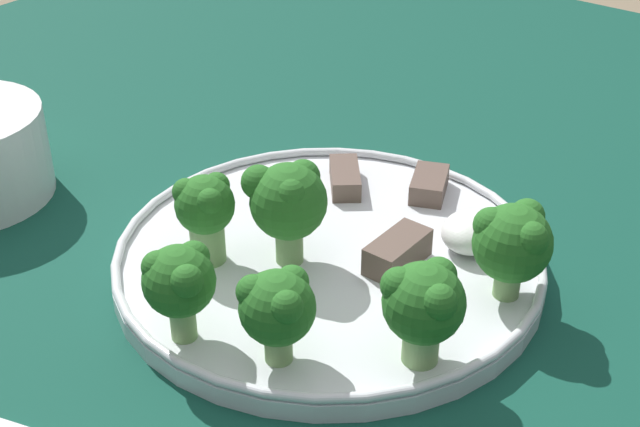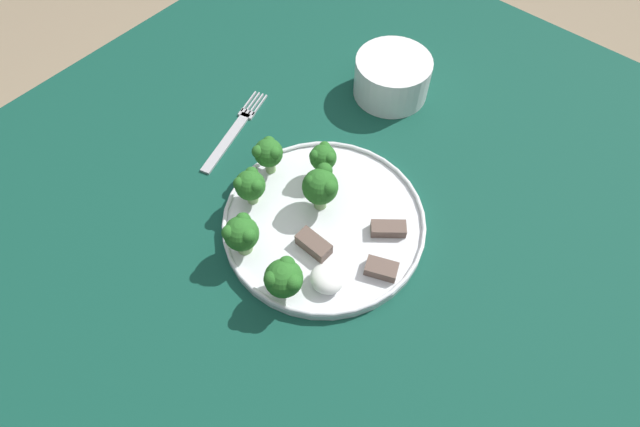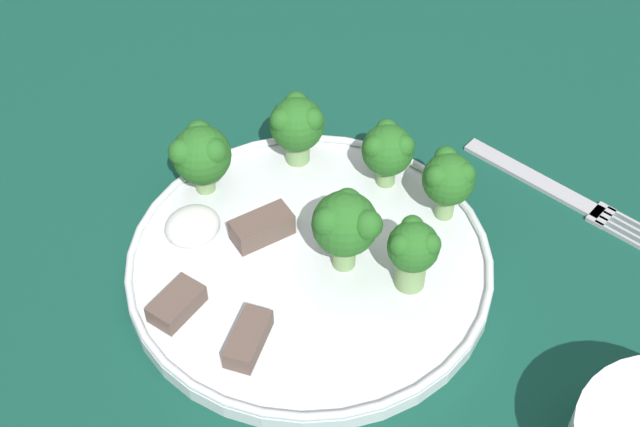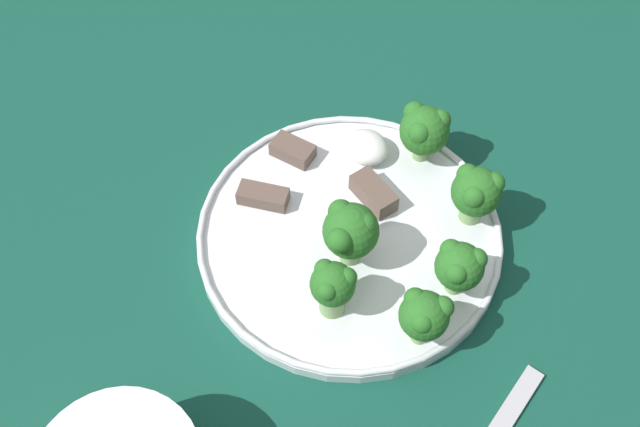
# 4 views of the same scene
# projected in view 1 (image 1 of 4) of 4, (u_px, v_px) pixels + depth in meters

# --- Properties ---
(table) EXTENTS (1.15, 1.19, 0.78)m
(table) POSITION_uv_depth(u_px,v_px,m) (336.00, 349.00, 0.66)
(table) COLOR #114738
(table) RESTS_ON ground_plane
(dinner_plate) EXTENTS (0.28, 0.28, 0.02)m
(dinner_plate) POSITION_uv_depth(u_px,v_px,m) (329.00, 258.00, 0.57)
(dinner_plate) COLOR white
(dinner_plate) RESTS_ON table
(broccoli_floret_near_rim_left) EXTENTS (0.04, 0.04, 0.06)m
(broccoli_floret_near_rim_left) POSITION_uv_depth(u_px,v_px,m) (277.00, 307.00, 0.47)
(broccoli_floret_near_rim_left) COLOR #7FA866
(broccoli_floret_near_rim_left) RESTS_ON dinner_plate
(broccoli_floret_center_left) EXTENTS (0.04, 0.04, 0.06)m
(broccoli_floret_center_left) POSITION_uv_depth(u_px,v_px,m) (181.00, 282.00, 0.48)
(broccoli_floret_center_left) COLOR #7FA866
(broccoli_floret_center_left) RESTS_ON dinner_plate
(broccoli_floret_back_left) EXTENTS (0.05, 0.05, 0.07)m
(broccoli_floret_back_left) POSITION_uv_depth(u_px,v_px,m) (282.00, 198.00, 0.55)
(broccoli_floret_back_left) COLOR #7FA866
(broccoli_floret_back_left) RESTS_ON dinner_plate
(broccoli_floret_front_left) EXTENTS (0.05, 0.05, 0.06)m
(broccoli_floret_front_left) POSITION_uv_depth(u_px,v_px,m) (514.00, 240.00, 0.52)
(broccoli_floret_front_left) COLOR #7FA866
(broccoli_floret_front_left) RESTS_ON dinner_plate
(broccoli_floret_center_back) EXTENTS (0.04, 0.04, 0.06)m
(broccoli_floret_center_back) POSITION_uv_depth(u_px,v_px,m) (205.00, 209.00, 0.55)
(broccoli_floret_center_back) COLOR #7FA866
(broccoli_floret_center_back) RESTS_ON dinner_plate
(broccoli_floret_mid_cluster) EXTENTS (0.05, 0.04, 0.06)m
(broccoli_floret_mid_cluster) POSITION_uv_depth(u_px,v_px,m) (424.00, 303.00, 0.47)
(broccoli_floret_mid_cluster) COLOR #7FA866
(broccoli_floret_mid_cluster) RESTS_ON dinner_plate
(meat_slice_front_slice) EXTENTS (0.05, 0.02, 0.02)m
(meat_slice_front_slice) POSITION_uv_depth(u_px,v_px,m) (398.00, 252.00, 0.56)
(meat_slice_front_slice) COLOR brown
(meat_slice_front_slice) RESTS_ON dinner_plate
(meat_slice_middle_slice) EXTENTS (0.05, 0.04, 0.02)m
(meat_slice_middle_slice) POSITION_uv_depth(u_px,v_px,m) (429.00, 185.00, 0.63)
(meat_slice_middle_slice) COLOR brown
(meat_slice_middle_slice) RESTS_ON dinner_plate
(meat_slice_rear_slice) EXTENTS (0.05, 0.05, 0.01)m
(meat_slice_rear_slice) POSITION_uv_depth(u_px,v_px,m) (345.00, 178.00, 0.64)
(meat_slice_rear_slice) COLOR brown
(meat_slice_rear_slice) RESTS_ON dinner_plate
(sauce_dollop) EXTENTS (0.04, 0.04, 0.02)m
(sauce_dollop) POSITION_uv_depth(u_px,v_px,m) (472.00, 232.00, 0.57)
(sauce_dollop) COLOR white
(sauce_dollop) RESTS_ON dinner_plate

